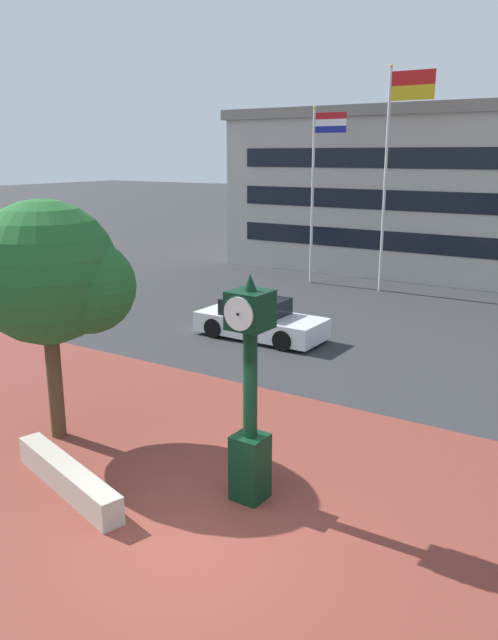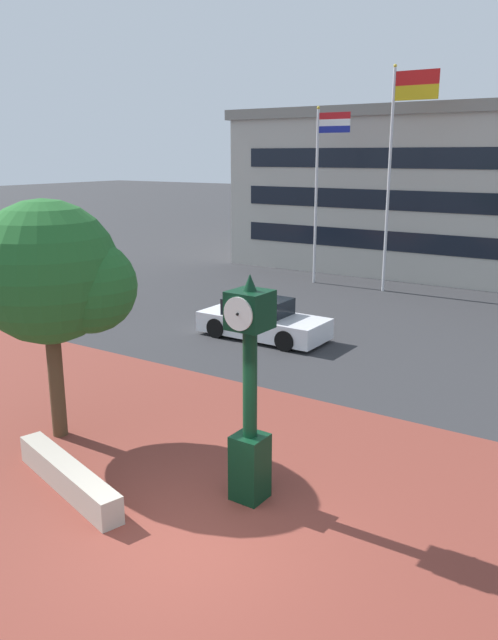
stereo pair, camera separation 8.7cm
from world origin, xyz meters
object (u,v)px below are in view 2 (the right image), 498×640
car_street_far (51,294)px  flagpole_primary (320,182)px  plaza_tree (56,276)px  flagpole_secondary (396,158)px  street_clock (250,398)px  car_street_mid (262,321)px

car_street_far → flagpole_primary: 12.44m
plaza_tree → flagpole_secondary: 17.47m
street_clock → flagpole_primary: 19.13m
street_clock → flagpole_secondary: bearing=105.1°
flagpole_primary → flagpole_secondary: 3.59m
plaza_tree → flagpole_primary: bearing=100.0°
street_clock → plaza_tree: bearing=-178.7°
flagpole_primary → flagpole_secondary: bearing=0.0°
car_street_mid → flagpole_primary: flagpole_primary is taller
car_street_mid → car_street_far: size_ratio=0.96×
street_clock → plaza_tree: (-4.56, 0.02, 1.56)m
street_clock → car_street_mid: (-4.99, 8.38, -1.28)m
car_street_mid → flagpole_secondary: flagpole_secondary is taller
car_street_mid → flagpole_secondary: size_ratio=0.45×
street_clock → plaza_tree: size_ratio=0.80×
plaza_tree → flagpole_primary: flagpole_primary is taller
street_clock → car_street_far: bearing=153.6°
plaza_tree → flagpole_secondary: bearing=88.7°
flagpole_secondary → car_street_mid: bearing=-95.2°
car_street_mid → flagpole_secondary: bearing=175.5°
flagpole_secondary → flagpole_primary: bearing=180.0°
street_clock → flagpole_secondary: flagpole_secondary is taller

